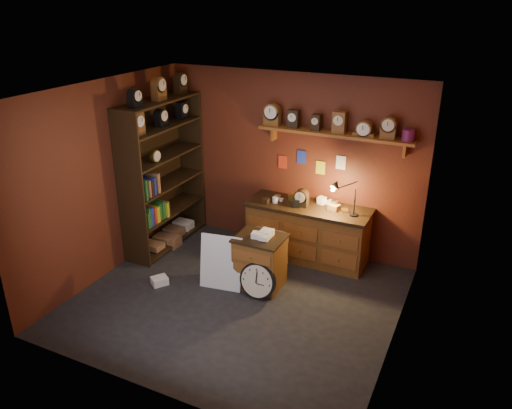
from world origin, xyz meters
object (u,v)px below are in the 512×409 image
object	(u,v)px
big_round_clock	(258,281)
shelving_unit	(161,168)
low_cabinet	(260,259)
workbench	(308,229)

from	to	relation	value
big_round_clock	shelving_unit	bearing A→B (deg)	158.38
low_cabinet	workbench	bearing A→B (deg)	72.88
shelving_unit	low_cabinet	size ratio (longest dim) A/B	3.13
big_round_clock	low_cabinet	bearing A→B (deg)	109.81
shelving_unit	workbench	world-z (taller)	shelving_unit
shelving_unit	low_cabinet	xyz separation A→B (m)	(1.91, -0.52, -0.85)
workbench	big_round_clock	bearing A→B (deg)	-99.25
low_cabinet	big_round_clock	world-z (taller)	low_cabinet
low_cabinet	big_round_clock	distance (m)	0.33
workbench	big_round_clock	size ratio (longest dim) A/B	3.63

